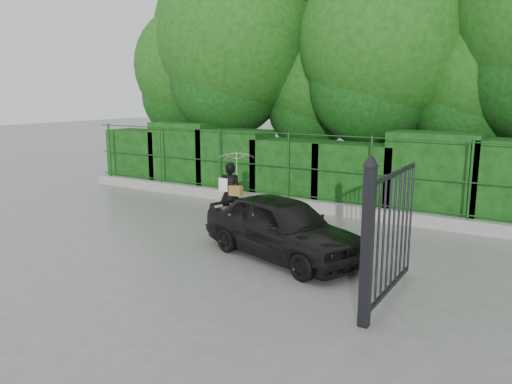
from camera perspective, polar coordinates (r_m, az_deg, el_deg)
The scene contains 8 objects.
ground at distance 10.39m, azimuth -10.16°, elevation -6.40°, with size 80.00×80.00×0.00m, color gray.
kerb at distance 13.91m, azimuth 2.19°, elevation -1.08°, with size 14.00×0.25×0.30m, color #9E9E99.
fence at distance 13.62m, azimuth 3.04°, elevation 3.14°, with size 14.13×0.06×1.80m.
hedge at distance 14.60m, azimuth 4.36°, elevation 2.85°, with size 14.20×1.20×2.17m.
trees at distance 16.13m, azimuth 11.92°, elevation 16.36°, with size 17.10×6.15×8.08m.
gate at distance 7.20m, azimuth 13.85°, elevation -4.66°, with size 0.22×2.33×2.36m.
woman at distance 12.00m, azimuth -2.49°, elevation 1.86°, with size 0.92×0.91×1.76m.
car at distance 9.58m, azimuth 3.01°, elevation -4.01°, with size 1.42×3.52×1.20m, color black.
Camera 1 is at (6.65, -7.35, 3.12)m, focal length 35.00 mm.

